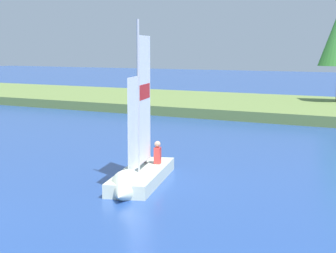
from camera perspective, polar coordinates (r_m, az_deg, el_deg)
shore_bank at (r=41.11m, az=12.10°, el=1.69°), size 80.00×13.34×0.60m
sailboat at (r=18.46m, az=-2.96°, el=-4.49°), size 2.99×5.22×5.37m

